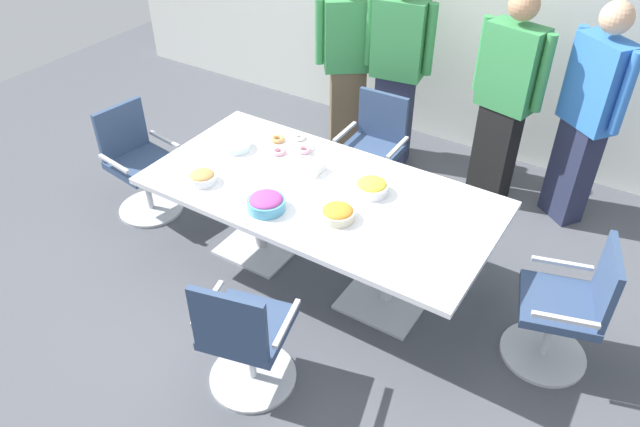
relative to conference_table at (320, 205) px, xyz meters
name	(u,v)px	position (x,y,z in m)	size (l,w,h in m)	color
ground_plane	(320,272)	(0.00, 0.00, -0.63)	(10.00, 10.00, 0.01)	#4C4F56
conference_table	(320,205)	(0.00, 0.00, 0.00)	(2.40, 1.20, 0.75)	silver
office_chair_0	(566,312)	(1.69, 0.12, -0.22)	(0.67, 0.67, 0.91)	silver
office_chair_1	(372,155)	(-0.17, 1.10, -0.22)	(0.55, 0.55, 0.91)	silver
office_chair_2	(140,167)	(-1.69, -0.10, -0.22)	(0.61, 0.61, 0.91)	silver
office_chair_3	(245,340)	(0.18, -1.10, -0.22)	(0.65, 0.65, 0.91)	silver
person_standing_0	(349,61)	(-0.77, 1.70, 0.26)	(0.54, 0.44, 1.71)	brown
person_standing_1	(397,67)	(-0.29, 1.72, 0.31)	(0.62, 0.28, 1.79)	#232842
person_standing_2	(505,98)	(0.70, 1.65, 0.31)	(0.61, 0.31, 1.78)	black
person_standing_3	(588,114)	(1.32, 1.70, 0.31)	(0.54, 0.44, 1.79)	#232842
snack_bowl_chips_yellow	(372,187)	(0.31, 0.16, 0.17)	(0.23, 0.23, 0.10)	white
snack_bowl_chips_orange	(338,213)	(0.26, -0.21, 0.17)	(0.22, 0.22, 0.09)	beige
snack_bowl_cookies	(202,177)	(-0.73, -0.35, 0.17)	(0.19, 0.19, 0.09)	white
snack_bowl_candy_mix	(266,202)	(-0.18, -0.37, 0.18)	(0.25, 0.25, 0.11)	#4C9EC6
donut_platter	(290,146)	(-0.49, 0.35, 0.14)	(0.37, 0.37, 0.04)	white
plate_stack	(236,146)	(-0.82, 0.12, 0.15)	(0.23, 0.23, 0.05)	white
napkin_pile	(312,167)	(-0.18, 0.17, 0.16)	(0.16, 0.16, 0.06)	white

